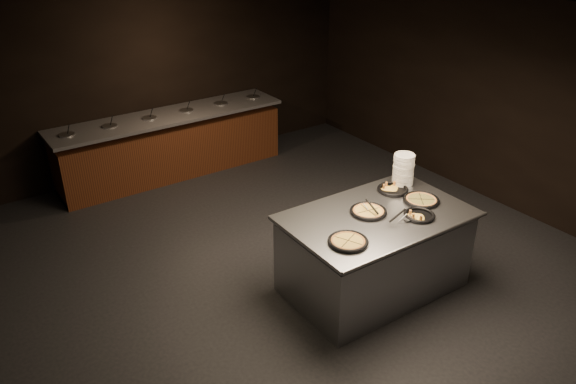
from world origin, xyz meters
name	(u,v)px	position (x,y,z in m)	size (l,w,h in m)	color
room	(305,166)	(0.00, 0.00, 1.45)	(7.02, 8.02, 2.92)	black
salad_bar	(172,148)	(0.00, 3.56, 0.44)	(3.70, 0.83, 1.18)	#5E2E16
serving_counter	(374,253)	(0.56, -0.57, 0.46)	(2.01, 1.30, 0.96)	silver
plate_stack	(403,170)	(1.30, -0.20, 1.14)	(0.25, 0.25, 0.38)	white
pan_veggie_whole	(348,241)	(-0.08, -0.84, 0.98)	(0.40, 0.40, 0.04)	black
pan_cheese_whole	(368,211)	(0.49, -0.50, 0.98)	(0.40, 0.40, 0.04)	black
pan_cheese_slices_a	(393,189)	(1.08, -0.27, 0.97)	(0.36, 0.36, 0.04)	black
pan_cheese_slices_b	(419,215)	(0.88, -0.87, 0.97)	(0.33, 0.33, 0.04)	black
pan_veggie_slices	(421,200)	(1.16, -0.64, 0.98)	(0.40, 0.40, 0.04)	black
server_left	(369,207)	(0.49, -0.50, 1.03)	(0.10, 0.31, 0.15)	silver
server_right	(401,216)	(0.62, -0.84, 1.03)	(0.32, 0.10, 0.15)	silver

